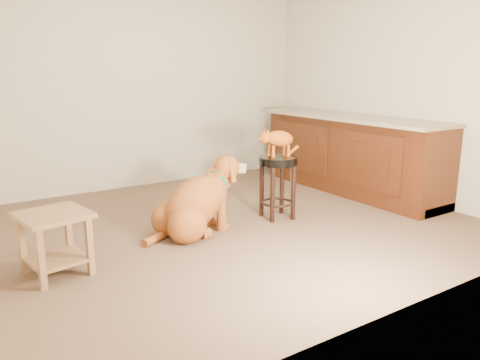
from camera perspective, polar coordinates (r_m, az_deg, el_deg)
floor at (r=4.60m, az=-1.25°, el=-5.46°), size 4.50×4.00×0.01m
room_shell at (r=4.36m, az=-1.37°, el=15.88°), size 4.54×4.04×2.62m
cabinet_run at (r=5.92m, az=13.32°, el=2.85°), size 0.70×2.56×0.94m
padded_stool at (r=4.71m, az=4.61°, el=0.64°), size 0.39×0.39×0.64m
wood_stool at (r=6.37m, az=8.18°, el=2.85°), size 0.45×0.45×0.65m
side_table at (r=3.68m, az=-21.65°, el=-6.16°), size 0.53×0.53×0.48m
golden_retriever at (r=4.30m, az=-5.48°, el=-3.03°), size 1.16×0.62×0.74m
tabby_kitten at (r=4.64m, az=4.56°, el=4.93°), size 0.52×0.19×0.32m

